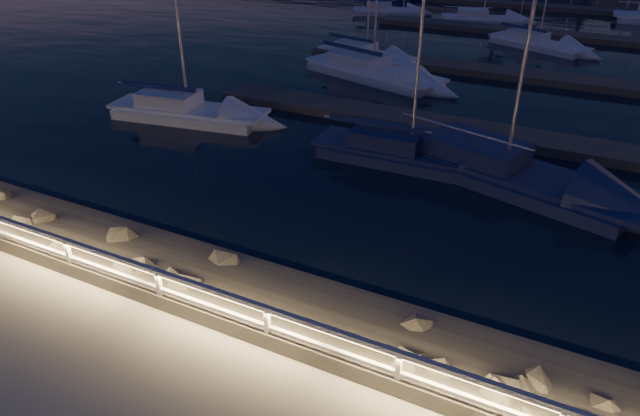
# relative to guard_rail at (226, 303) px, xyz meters

# --- Properties ---
(ground) EXTENTS (400.00, 400.00, 0.00)m
(ground) POSITION_rel_guard_rail_xyz_m (0.07, 0.00, -0.77)
(ground) COLOR #9B958C
(ground) RESTS_ON ground
(harbor_water) EXTENTS (400.00, 440.00, 0.60)m
(harbor_water) POSITION_rel_guard_rail_xyz_m (0.07, 31.22, -1.74)
(harbor_water) COLOR black
(harbor_water) RESTS_ON ground
(guard_rail) EXTENTS (44.11, 0.12, 1.06)m
(guard_rail) POSITION_rel_guard_rail_xyz_m (0.00, 0.00, 0.00)
(guard_rail) COLOR silver
(guard_rail) RESTS_ON ground
(riprap) EXTENTS (24.42, 3.00, 1.45)m
(riprap) POSITION_rel_guard_rail_xyz_m (-2.62, 1.37, -0.96)
(riprap) COLOR #615C53
(riprap) RESTS_ON ground
(floating_docks) EXTENTS (22.00, 36.00, 0.40)m
(floating_docks) POSITION_rel_guard_rail_xyz_m (0.07, 32.50, -1.17)
(floating_docks) COLOR #5E584E
(floating_docks) RESTS_ON ground
(sailboat_a) EXTENTS (7.79, 3.42, 12.91)m
(sailboat_a) POSITION_rel_guard_rail_xyz_m (-10.85, 11.97, -0.92)
(sailboat_a) COLOR silver
(sailboat_a) RESTS_ON ground
(sailboat_b) EXTENTS (7.84, 2.62, 13.21)m
(sailboat_b) POSITION_rel_guard_rail_xyz_m (0.07, 11.99, -0.93)
(sailboat_b) COLOR #1B234F
(sailboat_b) RESTS_ON ground
(sailboat_c) EXTENTS (9.07, 5.03, 14.86)m
(sailboat_c) POSITION_rel_guard_rail_xyz_m (-5.71, 22.31, -0.92)
(sailboat_c) COLOR silver
(sailboat_c) RESTS_ON ground
(sailboat_d) EXTENTS (10.11, 5.44, 16.48)m
(sailboat_d) POSITION_rel_guard_rail_xyz_m (3.66, 12.08, -0.91)
(sailboat_d) COLOR #1B234F
(sailboat_d) RESTS_ON ground
(sailboat_f) EXTENTS (6.92, 3.34, 11.36)m
(sailboat_f) POSITION_rel_guard_rail_xyz_m (-7.58, 25.92, -0.98)
(sailboat_f) COLOR silver
(sailboat_f) RESTS_ON ground
(sailboat_g) EXTENTS (7.16, 4.67, 11.89)m
(sailboat_g) POSITION_rel_guard_rail_xyz_m (1.71, 34.15, -0.98)
(sailboat_g) COLOR silver
(sailboat_g) RESTS_ON ground
(sailboat_i) EXTENTS (6.26, 3.74, 10.39)m
(sailboat_i) POSITION_rel_guard_rail_xyz_m (-11.93, 40.96, -0.98)
(sailboat_i) COLOR silver
(sailboat_i) RESTS_ON ground
(sailboat_j) EXTENTS (6.92, 3.65, 11.36)m
(sailboat_j) POSITION_rel_guard_rail_xyz_m (-3.66, 41.09, -0.98)
(sailboat_j) COLOR silver
(sailboat_j) RESTS_ON ground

